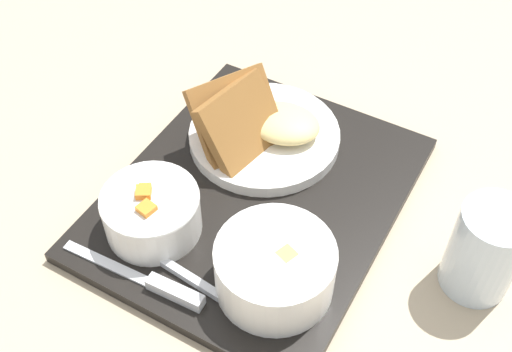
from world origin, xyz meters
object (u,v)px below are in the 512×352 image
Objects in this scene: bowl_salad at (151,211)px; glass_water at (484,254)px; spoon at (163,261)px; plate_main at (260,130)px; bowl_soup at (275,267)px; knife at (160,286)px.

bowl_salad is 0.99× the size of glass_water.
glass_water is at bearing -78.76° from bowl_salad.
spoon is 0.34m from glass_water.
glass_water is (-0.10, -0.29, 0.01)m from plate_main.
bowl_salad is 0.88× the size of bowl_soup.
spoon is (-0.02, 0.12, -0.03)m from bowl_soup.
bowl_salad is 0.09m from knife.
knife is at bearing 114.58° from glass_water.
plate_main is at bearing -84.70° from spoon.
glass_water reaches higher than bowl_soup.
plate_main is 0.22m from spoon.
knife is at bearing 113.42° from bowl_soup.
plate_main is 1.34× the size of spoon.
plate_main is at bearing 24.78° from bowl_soup.
bowl_soup is 0.65× the size of plate_main.
spoon is (-0.04, -0.03, -0.03)m from bowl_salad.
glass_water reaches higher than bowl_salad.
bowl_soup is 0.13m from spoon.
knife is (-0.07, -0.04, -0.02)m from bowl_salad.
bowl_salad is 0.77× the size of spoon.
glass_water reaches higher than spoon.
bowl_soup is (-0.02, -0.16, 0.00)m from bowl_salad.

